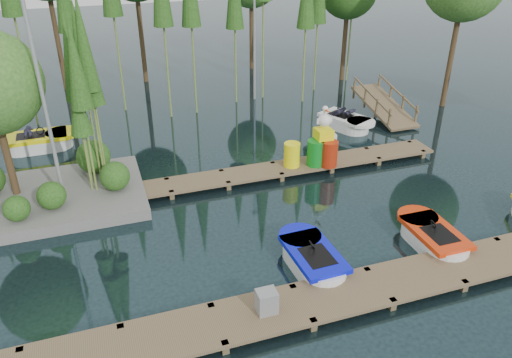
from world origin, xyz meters
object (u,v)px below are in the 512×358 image
object	(u,v)px
island	(21,113)
boat_blue	(312,260)
utility_cabinet	(267,301)
yellow_barrel	(292,155)
drum_cluster	(324,147)
boat_red	(433,238)
boat_yellow_far	(39,142)

from	to	relation	value
island	boat_blue	bearing A→B (deg)	-40.86
utility_cabinet	yellow_barrel	distance (m)	7.84
island	drum_cluster	size ratio (longest dim) A/B	2.99
island	boat_red	bearing A→B (deg)	-30.37
island	utility_cabinet	xyz separation A→B (m)	(5.36, -7.79, -2.59)
boat_blue	boat_yellow_far	xyz separation A→B (m)	(-7.43, 10.89, 0.06)
boat_blue	yellow_barrel	distance (m)	5.74
island	boat_yellow_far	distance (m)	5.44
boat_yellow_far	boat_red	bearing A→B (deg)	-26.05
utility_cabinet	boat_yellow_far	bearing A→B (deg)	114.06
utility_cabinet	boat_blue	bearing A→B (deg)	38.66
boat_blue	island	bearing A→B (deg)	137.35
boat_blue	utility_cabinet	xyz separation A→B (m)	(-1.89, -1.52, 0.33)
utility_cabinet	yellow_barrel	world-z (taller)	yellow_barrel
island	boat_red	xyz separation A→B (m)	(11.04, -6.47, -2.92)
boat_blue	utility_cabinet	world-z (taller)	utility_cabinet
boat_blue	drum_cluster	size ratio (longest dim) A/B	1.22
boat_yellow_far	drum_cluster	xyz separation A→B (m)	(10.30, -5.57, 0.64)
island	utility_cabinet	distance (m)	9.80
boat_red	utility_cabinet	size ratio (longest dim) A/B	4.58
boat_blue	yellow_barrel	xyz separation A→B (m)	(1.64, 5.48, 0.49)
island	boat_blue	world-z (taller)	island
boat_yellow_far	yellow_barrel	size ratio (longest dim) A/B	3.35
island	boat_yellow_far	size ratio (longest dim) A/B	2.21
boat_blue	boat_red	world-z (taller)	boat_blue
yellow_barrel	utility_cabinet	bearing A→B (deg)	-116.78
drum_cluster	yellow_barrel	bearing A→B (deg)	172.58
drum_cluster	boat_red	bearing A→B (deg)	-80.59
yellow_barrel	drum_cluster	distance (m)	1.26
boat_red	boat_yellow_far	size ratio (longest dim) A/B	0.89
boat_red	utility_cabinet	distance (m)	5.84
boat_red	drum_cluster	size ratio (longest dim) A/B	1.19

